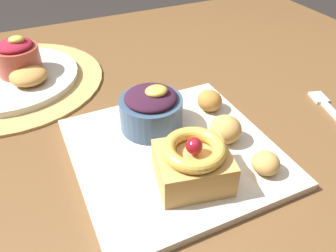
% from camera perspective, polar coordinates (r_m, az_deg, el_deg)
% --- Properties ---
extents(dining_table, '(1.44, 1.02, 0.73)m').
position_cam_1_polar(dining_table, '(0.61, -8.65, -6.90)').
color(dining_table, brown).
rests_on(dining_table, ground_plane).
extents(woven_placemat, '(0.35, 0.35, 0.00)m').
position_cam_1_polar(woven_placemat, '(0.74, -24.96, 6.79)').
color(woven_placemat, tan).
rests_on(woven_placemat, dining_table).
extents(front_plate, '(0.28, 0.28, 0.01)m').
position_cam_1_polar(front_plate, '(0.50, 0.97, -4.38)').
color(front_plate, silver).
rests_on(front_plate, dining_table).
extents(cake_slice, '(0.11, 0.10, 0.07)m').
position_cam_1_polar(cake_slice, '(0.43, 4.28, -6.27)').
color(cake_slice, tan).
rests_on(cake_slice, front_plate).
extents(berry_ramekin, '(0.10, 0.10, 0.07)m').
position_cam_1_polar(berry_ramekin, '(0.52, -2.85, 2.82)').
color(berry_ramekin, '#3D5675').
rests_on(berry_ramekin, front_plate).
extents(fritter_front, '(0.05, 0.05, 0.04)m').
position_cam_1_polar(fritter_front, '(0.50, 9.69, -0.53)').
color(fritter_front, tan).
rests_on(fritter_front, front_plate).
extents(fritter_middle, '(0.04, 0.04, 0.03)m').
position_cam_1_polar(fritter_middle, '(0.57, 7.06, 4.30)').
color(fritter_middle, '#BC7F38').
rests_on(fritter_middle, front_plate).
extents(fritter_back, '(0.04, 0.04, 0.03)m').
position_cam_1_polar(fritter_back, '(0.47, 16.22, -6.05)').
color(fritter_back, tan).
rests_on(fritter_back, front_plate).
extents(back_plate, '(0.26, 0.26, 0.01)m').
position_cam_1_polar(back_plate, '(0.73, -25.14, 7.36)').
color(back_plate, silver).
rests_on(back_plate, woven_placemat).
extents(back_ramekin, '(0.08, 0.08, 0.08)m').
position_cam_1_polar(back_ramekin, '(0.72, -24.13, 10.66)').
color(back_ramekin, '#B24C3D').
rests_on(back_ramekin, back_plate).
extents(back_pastry, '(0.07, 0.07, 0.03)m').
position_cam_1_polar(back_pastry, '(0.68, -22.55, 7.89)').
color(back_pastry, '#C68E47').
rests_on(back_pastry, back_plate).
extents(fork, '(0.05, 0.13, 0.00)m').
position_cam_1_polar(fork, '(0.66, 25.57, 2.77)').
color(fork, silver).
rests_on(fork, dining_table).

